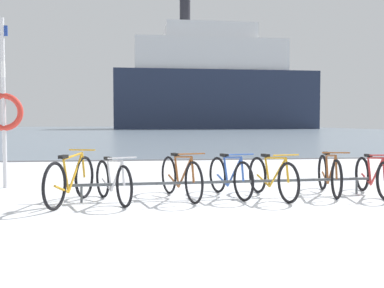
{
  "coord_description": "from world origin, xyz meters",
  "views": [
    {
      "loc": [
        -1.86,
        -5.06,
        1.3
      ],
      "look_at": [
        -0.64,
        5.49,
        0.77
      ],
      "focal_mm": 41.57,
      "sensor_mm": 36.0,
      "label": 1
    }
  ],
  "objects_px": {
    "bicycle_2": "(181,177)",
    "bicycle_3": "(230,177)",
    "bicycle_0": "(71,180)",
    "ferry_ship": "(213,86)",
    "bicycle_6": "(373,176)",
    "bicycle_5": "(329,174)",
    "bicycle_1": "(113,181)",
    "bicycle_4": "(272,177)",
    "rescue_post": "(4,108)"
  },
  "relations": [
    {
      "from": "rescue_post",
      "to": "ferry_ship",
      "type": "distance_m",
      "value": 77.21
    },
    {
      "from": "bicycle_1",
      "to": "bicycle_5",
      "type": "height_order",
      "value": "bicycle_5"
    },
    {
      "from": "bicycle_3",
      "to": "bicycle_5",
      "type": "xyz_separation_m",
      "value": [
        1.82,
        0.06,
        0.01
      ]
    },
    {
      "from": "bicycle_3",
      "to": "ferry_ship",
      "type": "relative_size",
      "value": 0.04
    },
    {
      "from": "bicycle_4",
      "to": "bicycle_3",
      "type": "bearing_deg",
      "value": 164.4
    },
    {
      "from": "bicycle_4",
      "to": "bicycle_5",
      "type": "bearing_deg",
      "value": 12.74
    },
    {
      "from": "bicycle_2",
      "to": "bicycle_3",
      "type": "bearing_deg",
      "value": 5.8
    },
    {
      "from": "bicycle_3",
      "to": "ferry_ship",
      "type": "height_order",
      "value": "ferry_ship"
    },
    {
      "from": "bicycle_2",
      "to": "bicycle_5",
      "type": "bearing_deg",
      "value": 3.19
    },
    {
      "from": "ferry_ship",
      "to": "bicycle_6",
      "type": "bearing_deg",
      "value": -97.17
    },
    {
      "from": "bicycle_2",
      "to": "ferry_ship",
      "type": "distance_m",
      "value": 78.3
    },
    {
      "from": "bicycle_4",
      "to": "ferry_ship",
      "type": "distance_m",
      "value": 78.16
    },
    {
      "from": "bicycle_0",
      "to": "rescue_post",
      "type": "height_order",
      "value": "rescue_post"
    },
    {
      "from": "bicycle_2",
      "to": "bicycle_3",
      "type": "relative_size",
      "value": 1.08
    },
    {
      "from": "bicycle_1",
      "to": "bicycle_6",
      "type": "xyz_separation_m",
      "value": [
        4.52,
        0.18,
        -0.0
      ]
    },
    {
      "from": "bicycle_5",
      "to": "bicycle_1",
      "type": "bearing_deg",
      "value": -174.29
    },
    {
      "from": "bicycle_5",
      "to": "bicycle_6",
      "type": "height_order",
      "value": "bicycle_5"
    },
    {
      "from": "bicycle_5",
      "to": "bicycle_6",
      "type": "relative_size",
      "value": 1.05
    },
    {
      "from": "bicycle_2",
      "to": "rescue_post",
      "type": "xyz_separation_m",
      "value": [
        -3.32,
        1.64,
        1.21
      ]
    },
    {
      "from": "bicycle_3",
      "to": "bicycle_5",
      "type": "height_order",
      "value": "bicycle_5"
    },
    {
      "from": "bicycle_1",
      "to": "ferry_ship",
      "type": "bearing_deg",
      "value": 79.57
    },
    {
      "from": "bicycle_2",
      "to": "bicycle_1",
      "type": "bearing_deg",
      "value": -168.34
    },
    {
      "from": "bicycle_0",
      "to": "bicycle_2",
      "type": "bearing_deg",
      "value": 8.92
    },
    {
      "from": "bicycle_4",
      "to": "bicycle_6",
      "type": "distance_m",
      "value": 1.85
    },
    {
      "from": "bicycle_1",
      "to": "bicycle_3",
      "type": "xyz_separation_m",
      "value": [
        1.98,
        0.32,
        0.01
      ]
    },
    {
      "from": "bicycle_4",
      "to": "bicycle_6",
      "type": "height_order",
      "value": "bicycle_4"
    },
    {
      "from": "bicycle_5",
      "to": "rescue_post",
      "type": "xyz_separation_m",
      "value": [
        -6.01,
        1.49,
        1.22
      ]
    },
    {
      "from": "bicycle_6",
      "to": "ferry_ship",
      "type": "distance_m",
      "value": 77.85
    },
    {
      "from": "bicycle_3",
      "to": "ferry_ship",
      "type": "xyz_separation_m",
      "value": [
        12.2,
        76.71,
        7.86
      ]
    },
    {
      "from": "bicycle_3",
      "to": "bicycle_1",
      "type": "bearing_deg",
      "value": -170.88
    },
    {
      "from": "bicycle_5",
      "to": "rescue_post",
      "type": "height_order",
      "value": "rescue_post"
    },
    {
      "from": "bicycle_4",
      "to": "bicycle_1",
      "type": "bearing_deg",
      "value": -177.34
    },
    {
      "from": "bicycle_6",
      "to": "bicycle_5",
      "type": "bearing_deg",
      "value": 164.35
    },
    {
      "from": "bicycle_3",
      "to": "bicycle_0",
      "type": "bearing_deg",
      "value": -172.1
    },
    {
      "from": "bicycle_1",
      "to": "bicycle_6",
      "type": "height_order",
      "value": "bicycle_1"
    },
    {
      "from": "bicycle_2",
      "to": "bicycle_6",
      "type": "bearing_deg",
      "value": -0.85
    },
    {
      "from": "bicycle_2",
      "to": "bicycle_3",
      "type": "height_order",
      "value": "bicycle_2"
    },
    {
      "from": "bicycle_0",
      "to": "bicycle_5",
      "type": "distance_m",
      "value": 4.48
    },
    {
      "from": "bicycle_0",
      "to": "bicycle_4",
      "type": "xyz_separation_m",
      "value": [
        3.33,
        0.17,
        -0.03
      ]
    },
    {
      "from": "rescue_post",
      "to": "bicycle_3",
      "type": "bearing_deg",
      "value": -20.29
    },
    {
      "from": "bicycle_0",
      "to": "ferry_ship",
      "type": "distance_m",
      "value": 78.88
    },
    {
      "from": "bicycle_6",
      "to": "bicycle_4",
      "type": "bearing_deg",
      "value": -178.29
    },
    {
      "from": "bicycle_6",
      "to": "ferry_ship",
      "type": "xyz_separation_m",
      "value": [
        9.66,
        76.85,
        7.87
      ]
    },
    {
      "from": "bicycle_1",
      "to": "bicycle_2",
      "type": "bearing_deg",
      "value": 11.66
    },
    {
      "from": "bicycle_4",
      "to": "bicycle_5",
      "type": "height_order",
      "value": "bicycle_5"
    },
    {
      "from": "bicycle_4",
      "to": "ferry_ship",
      "type": "relative_size",
      "value": 0.05
    },
    {
      "from": "bicycle_3",
      "to": "bicycle_4",
      "type": "relative_size",
      "value": 0.91
    },
    {
      "from": "bicycle_4",
      "to": "rescue_post",
      "type": "height_order",
      "value": "rescue_post"
    },
    {
      "from": "bicycle_0",
      "to": "bicycle_6",
      "type": "height_order",
      "value": "bicycle_0"
    },
    {
      "from": "bicycle_0",
      "to": "bicycle_4",
      "type": "height_order",
      "value": "bicycle_0"
    }
  ]
}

